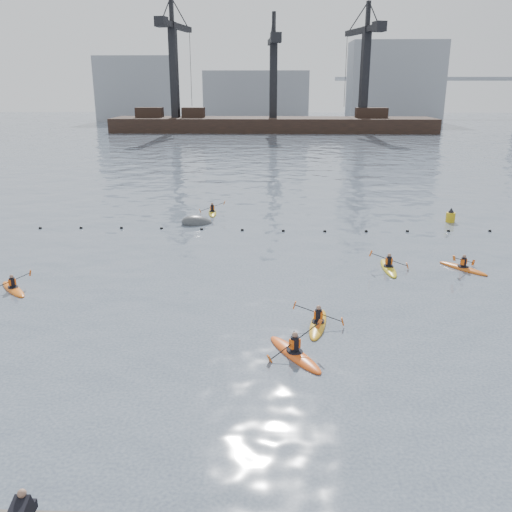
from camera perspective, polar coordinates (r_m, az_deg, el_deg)
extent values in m
plane|color=#374051|center=(18.78, 0.84, -15.23)|extent=(400.00, 400.00, 0.00)
cube|color=black|center=(14.86, -23.40, -23.33)|extent=(0.38, 0.60, 0.67)
cube|color=black|center=(15.11, -22.95, -23.28)|extent=(0.34, 0.40, 0.24)
sphere|color=#8C6651|center=(14.69, -23.42, -21.95)|extent=(0.21, 0.21, 0.21)
sphere|color=black|center=(43.19, -21.76, 2.73)|extent=(0.24, 0.24, 0.24)
sphere|color=black|center=(42.23, -17.94, 2.82)|extent=(0.24, 0.24, 0.24)
sphere|color=black|center=(41.40, -13.98, 2.87)|extent=(0.24, 0.24, 0.24)
sphere|color=black|center=(40.66, -9.92, 2.87)|extent=(0.24, 0.24, 0.24)
sphere|color=black|center=(40.03, -5.74, 2.81)|extent=(0.24, 0.24, 0.24)
sphere|color=black|center=(39.58, -1.46, 2.73)|extent=(0.24, 0.24, 0.24)
sphere|color=black|center=(39.40, 2.89, 2.64)|extent=(0.24, 0.24, 0.24)
sphere|color=black|center=(39.54, 7.25, 2.57)|extent=(0.24, 0.24, 0.24)
sphere|color=black|center=(40.02, 11.52, 2.54)|extent=(0.24, 0.24, 0.24)
sphere|color=black|center=(40.79, 15.65, 2.52)|extent=(0.24, 0.24, 0.24)
sphere|color=black|center=(41.76, 19.60, 2.49)|extent=(0.24, 0.24, 0.24)
sphere|color=black|center=(42.84, 23.39, 2.42)|extent=(0.24, 0.24, 0.24)
cube|color=black|center=(126.13, 1.79, 13.33)|extent=(72.00, 12.00, 4.50)
cube|color=black|center=(129.05, -11.15, 14.61)|extent=(6.00, 3.00, 2.20)
cube|color=black|center=(127.24, -6.61, 14.78)|extent=(5.00, 3.00, 2.20)
cube|color=black|center=(127.79, 12.05, 14.53)|extent=(7.00, 3.00, 2.20)
cube|color=black|center=(127.77, -8.63, 18.71)|extent=(1.85, 1.85, 20.00)
cube|color=black|center=(130.85, -8.39, 22.82)|extent=(4.31, 17.93, 1.20)
cube|color=black|center=(122.45, -9.94, 23.12)|extent=(2.62, 2.94, 2.00)
cube|color=black|center=(128.66, -8.90, 24.28)|extent=(0.93, 0.93, 5.00)
cube|color=black|center=(125.79, 1.84, 18.22)|extent=(1.73, 1.73, 17.00)
cube|color=black|center=(128.36, 1.78, 21.74)|extent=(2.50, 15.05, 1.20)
cube|color=black|center=(120.91, 2.11, 22.00)|extent=(2.42, 2.78, 2.00)
cube|color=black|center=(126.39, 1.89, 23.22)|extent=(0.87, 0.87, 5.00)
cube|color=black|center=(127.34, 11.37, 18.35)|extent=(1.96, 1.96, 19.00)
cube|color=black|center=(130.15, 11.13, 22.27)|extent=(5.56, 16.73, 1.20)
cube|color=black|center=(122.43, 12.86, 22.49)|extent=(2.80, 3.08, 2.00)
cube|color=black|center=(128.14, 11.72, 23.71)|extent=(0.98, 0.98, 5.00)
cube|color=gray|center=(170.60, -12.32, 16.81)|extent=(22.00, 14.00, 18.00)
cube|color=gray|center=(165.89, 0.05, 16.49)|extent=(30.00, 14.00, 14.00)
cube|color=gray|center=(169.39, 14.37, 17.35)|extent=(26.00, 14.00, 22.00)
cube|color=gray|center=(193.69, 19.17, 17.21)|extent=(70.00, 2.00, 1.20)
cylinder|color=gray|center=(188.15, 11.48, 17.20)|extent=(1.60, 1.60, 20.00)
ellipsoid|color=#EB5416|center=(21.71, 4.08, -10.28)|extent=(2.42, 3.42, 0.36)
cylinder|color=black|center=(21.64, 4.08, -9.95)|extent=(0.91, 0.91, 0.07)
cylinder|color=black|center=(21.50, 4.10, -9.21)|extent=(0.33, 0.33, 0.58)
cube|color=#E6550C|center=(21.49, 4.10, -9.16)|extent=(0.47, 0.41, 0.38)
sphere|color=#8C6651|center=(21.33, 4.13, -8.28)|extent=(0.23, 0.23, 0.23)
cylinder|color=black|center=(21.45, 4.11, -8.95)|extent=(1.94, 1.17, 1.08)
cube|color=#D85914|center=(21.14, 1.45, -10.80)|extent=(0.26, 0.24, 0.37)
cube|color=#D85914|center=(21.82, 6.66, -7.13)|extent=(0.26, 0.24, 0.37)
ellipsoid|color=gold|center=(24.33, 6.55, -7.16)|extent=(1.28, 3.41, 0.33)
cylinder|color=black|center=(24.27, 6.56, -6.86)|extent=(0.73, 0.73, 0.06)
cylinder|color=black|center=(24.15, 6.58, -6.23)|extent=(0.31, 0.31, 0.54)
cube|color=#E6550C|center=(24.14, 6.58, -6.18)|extent=(0.41, 0.30, 0.36)
sphere|color=#8C6651|center=(24.01, 6.61, -5.43)|extent=(0.22, 0.22, 0.22)
cylinder|color=black|center=(24.11, 6.59, -6.00)|extent=(2.19, 0.45, 0.67)
cube|color=#D85914|center=(24.11, 4.08, -5.17)|extent=(0.17, 0.17, 0.36)
cube|color=#D85914|center=(24.16, 9.10, -6.82)|extent=(0.17, 0.17, 0.36)
ellipsoid|color=orange|center=(30.85, -24.19, -3.22)|extent=(2.45, 2.60, 0.30)
cylinder|color=black|center=(30.81, -24.21, -3.01)|extent=(0.79, 0.79, 0.06)
cylinder|color=black|center=(30.72, -24.27, -2.55)|extent=(0.28, 0.28, 0.48)
cube|color=#E6550C|center=(30.72, -24.28, -2.52)|extent=(0.39, 0.38, 0.32)
sphere|color=#8C6651|center=(30.62, -24.35, -1.98)|extent=(0.20, 0.20, 0.20)
cylinder|color=black|center=(30.70, -24.30, -2.39)|extent=(1.50, 1.37, 0.49)
cube|color=#D85914|center=(30.87, -22.67, -1.65)|extent=(0.17, 0.17, 0.32)
ellipsoid|color=gold|center=(32.22, 13.76, -1.27)|extent=(0.67, 3.36, 0.34)
cylinder|color=black|center=(32.18, 13.78, -1.04)|extent=(0.63, 0.63, 0.06)
cylinder|color=black|center=(32.09, 13.82, -0.54)|extent=(0.31, 0.31, 0.55)
cube|color=#E6550C|center=(32.08, 13.82, -0.51)|extent=(0.38, 0.23, 0.36)
sphere|color=#8C6651|center=(31.98, 13.87, 0.08)|extent=(0.22, 0.22, 0.22)
cylinder|color=black|center=(32.06, 13.83, -0.37)|extent=(2.19, 0.04, 0.81)
cube|color=#D85914|center=(31.74, 11.99, 0.27)|extent=(0.17, 0.15, 0.35)
cube|color=#D85914|center=(32.40, 15.64, -0.99)|extent=(0.17, 0.15, 0.35)
ellipsoid|color=#C95612|center=(33.47, 20.95, -1.25)|extent=(2.44, 2.86, 0.31)
cylinder|color=black|center=(33.43, 20.97, -1.04)|extent=(0.83, 0.83, 0.06)
cylinder|color=black|center=(33.35, 21.02, -0.59)|extent=(0.29, 0.29, 0.51)
cube|color=#E6550C|center=(33.34, 21.03, -0.56)|extent=(0.41, 0.39, 0.33)
sphere|color=#8C6651|center=(33.25, 21.09, -0.03)|extent=(0.21, 0.21, 0.21)
cylinder|color=black|center=(33.32, 21.04, -0.43)|extent=(1.63, 1.30, 0.75)
cube|color=#D85914|center=(34.24, 21.90, -0.65)|extent=(0.21, 0.21, 0.33)
cube|color=#D85914|center=(32.41, 20.13, -0.20)|extent=(0.21, 0.21, 0.33)
ellipsoid|color=gold|center=(45.15, -4.61, 4.55)|extent=(1.00, 3.21, 0.32)
cylinder|color=black|center=(45.12, -4.62, 4.71)|extent=(0.66, 0.66, 0.06)
cylinder|color=black|center=(45.06, -4.62, 5.05)|extent=(0.30, 0.30, 0.51)
cube|color=#E6550C|center=(45.06, -4.63, 5.08)|extent=(0.38, 0.26, 0.34)
sphere|color=#8C6651|center=(44.99, -4.64, 5.48)|extent=(0.21, 0.21, 0.21)
cylinder|color=black|center=(45.04, -4.63, 5.18)|extent=(2.05, 0.28, 0.74)
cube|color=#D85914|center=(45.12, -5.90, 4.74)|extent=(0.17, 0.16, 0.33)
cube|color=#D85914|center=(44.99, -3.35, 5.62)|extent=(0.17, 0.16, 0.33)
ellipsoid|color=#414447|center=(41.83, -6.19, 3.40)|extent=(3.06, 2.39, 1.74)
cylinder|color=#C78E13|center=(44.67, 19.78, 3.76)|extent=(0.70, 0.70, 0.90)
cone|color=black|center=(44.54, 19.87, 4.57)|extent=(0.44, 0.44, 0.35)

